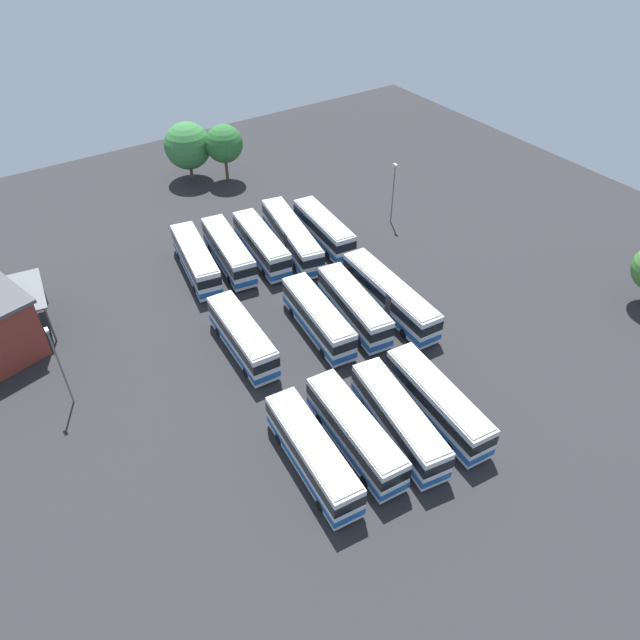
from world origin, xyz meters
TOP-DOWN VIEW (x-y plane):
  - ground_plane at (0.00, 0.00)m, footprint 108.05×108.05m
  - bus_row0_slot1 at (-15.19, -2.00)m, footprint 12.01×3.70m
  - bus_row0_slot2 at (-14.91, 2.00)m, footprint 11.98×4.43m
  - bus_row0_slot3 at (-13.96, 5.73)m, footprint 11.70×3.55m
  - bus_row0_slot4 at (-13.88, 9.75)m, footprint 11.75×3.72m
  - bus_row1_slot0 at (-1.44, -7.97)m, footprint 14.16×3.53m
  - bus_row1_slot1 at (-0.76, -3.87)m, footprint 11.66×4.22m
  - bus_row1_slot2 at (-0.25, 0.15)m, footprint 11.53×3.97m
  - bus_row1_slot4 at (1.38, 7.72)m, footprint 10.98×3.37m
  - bus_row2_slot0 at (13.41, -9.78)m, footprint 11.35×3.78m
  - bus_row2_slot1 at (14.12, -5.71)m, footprint 14.27×5.31m
  - bus_row2_slot2 at (14.61, -1.86)m, footprint 11.86×4.12m
  - bus_row2_slot3 at (15.46, 1.98)m, footprint 11.79×4.25m
  - bus_row2_slot4 at (15.94, 5.82)m, footprint 11.94×4.56m
  - maintenance_shelter at (16.81, 24.77)m, footprint 8.12×7.16m
  - lamp_post_near_entrance at (3.91, 23.39)m, footprint 0.56×0.28m
  - lamp_post_by_building at (12.72, -19.75)m, footprint 0.56×0.28m
  - tree_south_edge at (38.30, -3.67)m, footprint 6.49×6.49m
  - tree_northeast at (34.93, -7.68)m, footprint 5.24×5.24m

SIDE VIEW (x-z plane):
  - ground_plane at x=0.00m, z-range 0.00..0.00m
  - bus_row1_slot4 at x=1.38m, z-range 0.10..3.71m
  - bus_row2_slot0 at x=13.41m, z-range 0.10..3.71m
  - bus_row1_slot2 at x=-0.25m, z-range 0.10..3.71m
  - bus_row1_slot1 at x=-0.76m, z-range 0.10..3.71m
  - bus_row0_slot3 at x=-13.96m, z-range 0.10..3.71m
  - bus_row2_slot3 at x=15.46m, z-range 0.10..3.71m
  - bus_row0_slot4 at x=-13.88m, z-range 0.10..3.71m
  - bus_row2_slot2 at x=14.61m, z-range 0.10..3.71m
  - bus_row2_slot4 at x=15.94m, z-range 0.10..3.71m
  - bus_row0_slot2 at x=-14.91m, z-range 0.10..3.71m
  - bus_row0_slot1 at x=-15.19m, z-range 0.10..3.71m
  - bus_row1_slot0 at x=-1.44m, z-range 0.10..3.71m
  - bus_row2_slot1 at x=14.12m, z-range 0.10..3.71m
  - maintenance_shelter at x=16.81m, z-range 1.91..6.21m
  - lamp_post_by_building at x=12.72m, z-range 0.41..8.34m
  - lamp_post_near_entrance at x=3.91m, z-range 0.42..8.86m
  - tree_south_edge at x=38.30m, z-range 0.86..9.09m
  - tree_northeast at x=34.93m, z-range 1.44..9.60m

